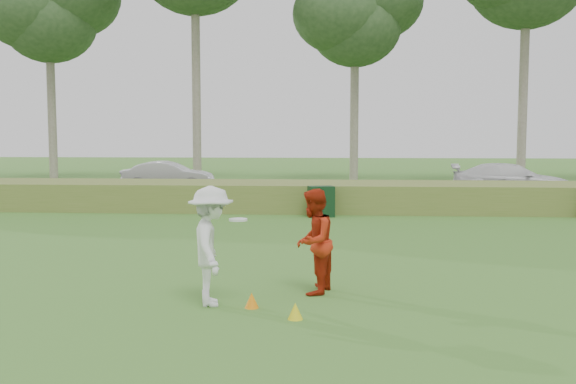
# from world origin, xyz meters

# --- Properties ---
(ground) EXTENTS (120.00, 120.00, 0.00)m
(ground) POSITION_xyz_m (0.00, 0.00, 0.00)
(ground) COLOR #356D24
(ground) RESTS_ON ground
(reed_strip) EXTENTS (80.00, 3.00, 0.90)m
(reed_strip) POSITION_xyz_m (0.00, 12.00, 0.45)
(reed_strip) COLOR #5C712D
(reed_strip) RESTS_ON ground
(park_road) EXTENTS (80.00, 6.00, 0.06)m
(park_road) POSITION_xyz_m (0.00, 17.00, 0.03)
(park_road) COLOR #2D2D2D
(park_road) RESTS_ON ground
(tree_2) EXTENTS (6.50, 6.50, 12.00)m
(tree_2) POSITION_xyz_m (-14.00, 24.00, 8.97)
(tree_2) COLOR gray
(tree_2) RESTS_ON ground
(tree_4) EXTENTS (6.24, 6.24, 11.50)m
(tree_4) POSITION_xyz_m (2.00, 24.50, 8.59)
(tree_4) COLOR gray
(tree_4) RESTS_ON ground
(player_white) EXTENTS (0.98, 1.25, 1.75)m
(player_white) POSITION_xyz_m (-0.83, -0.12, 0.87)
(player_white) COLOR white
(player_white) RESTS_ON ground
(player_red) EXTENTS (0.81, 0.94, 1.65)m
(player_red) POSITION_xyz_m (0.64, 0.66, 0.83)
(player_red) COLOR #B1250F
(player_red) RESTS_ON ground
(cone_orange) EXTENTS (0.20, 0.20, 0.22)m
(cone_orange) POSITION_xyz_m (-0.22, -0.26, 0.11)
(cone_orange) COLOR orange
(cone_orange) RESTS_ON ground
(cone_yellow) EXTENTS (0.21, 0.21, 0.23)m
(cone_yellow) POSITION_xyz_m (0.44, -0.79, 0.11)
(cone_yellow) COLOR yellow
(cone_yellow) RESTS_ON ground
(utility_cabinet) EXTENTS (0.85, 0.66, 0.94)m
(utility_cabinet) POSITION_xyz_m (0.57, 10.09, 0.47)
(utility_cabinet) COLOR black
(utility_cabinet) RESTS_ON ground
(car_mid) EXTENTS (3.97, 1.57, 1.28)m
(car_mid) POSITION_xyz_m (-6.18, 17.90, 0.70)
(car_mid) COLOR silver
(car_mid) RESTS_ON park_road
(car_right) EXTENTS (4.78, 2.50, 1.32)m
(car_right) POSITION_xyz_m (7.83, 16.03, 0.72)
(car_right) COLOR silver
(car_right) RESTS_ON park_road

